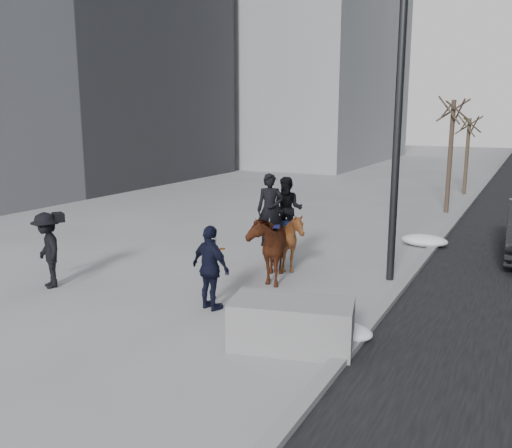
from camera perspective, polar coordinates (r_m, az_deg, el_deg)
The scene contains 11 objects.
ground at distance 11.63m, azimuth -2.76°, elevation -8.32°, with size 120.00×120.00×0.00m, color gray.
curb at distance 19.98m, azimuth 19.67°, elevation -0.34°, with size 0.25×90.00×0.12m, color gray.
planter at distance 9.46m, azimuth 3.80°, elevation -10.44°, with size 2.07×1.04×0.83m, color gray.
tree_near at distance 23.02m, azimuth 19.79°, elevation 7.25°, with size 1.20×1.20×4.97m, color #372A21, non-canonical shape.
tree_far at distance 28.67m, azimuth 21.34°, elevation 7.02°, with size 1.20×1.20×4.13m, color #32291E, non-canonical shape.
mounted_left at distance 13.01m, azimuth 1.23°, elevation -1.77°, with size 1.62×2.17×2.56m.
mounted_right at distance 13.76m, azimuth 3.11°, elevation -1.02°, with size 1.53×1.65×2.39m.
feeder at distance 11.06m, azimuth -4.78°, elevation -4.63°, with size 1.11×0.99×1.75m.
camera_crew at distance 13.30m, azimuth -21.09°, elevation -2.55°, with size 1.31×1.13×1.75m.
lamppost at distance 13.34m, azimuth 15.29°, elevation 15.65°, with size 0.25×3.19×9.09m.
snow_piles at distance 14.54m, azimuth 15.33°, elevation -3.96°, with size 1.38×8.53×0.35m.
Camera 1 is at (5.54, -9.43, 3.96)m, focal length 38.00 mm.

